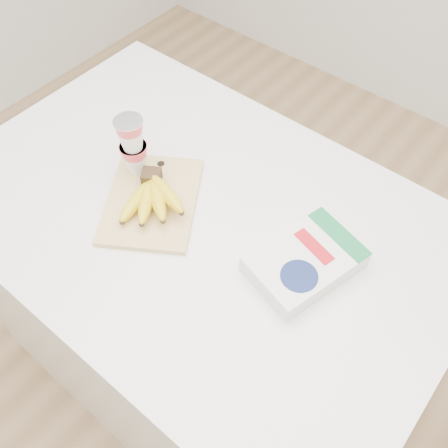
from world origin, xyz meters
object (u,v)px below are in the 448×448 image
(table, at_px, (204,306))
(cutting_board, at_px, (152,201))
(yogurt_stack, at_px, (133,144))
(bananas, at_px, (152,197))
(cereal_box, at_px, (305,262))

(table, relative_size, cutting_board, 4.33)
(yogurt_stack, bearing_deg, bananas, -26.97)
(bananas, bearing_deg, yogurt_stack, 153.03)
(yogurt_stack, distance_m, cereal_box, 0.52)
(cutting_board, distance_m, yogurt_stack, 0.15)
(table, relative_size, bananas, 6.97)
(cutting_board, height_order, cereal_box, cereal_box)
(cutting_board, xyz_separation_m, cereal_box, (0.42, 0.08, 0.02))
(cereal_box, bearing_deg, yogurt_stack, -161.69)
(bananas, xyz_separation_m, yogurt_stack, (-0.11, 0.06, 0.07))
(cutting_board, height_order, yogurt_stack, yogurt_stack)
(table, relative_size, yogurt_stack, 7.69)
(bananas, distance_m, yogurt_stack, 0.14)
(table, xyz_separation_m, cereal_box, (0.30, 0.03, 0.53))
(table, relative_size, cereal_box, 4.69)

